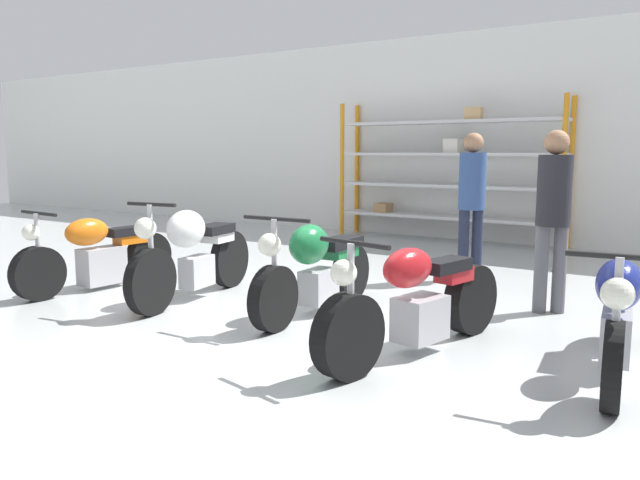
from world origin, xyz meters
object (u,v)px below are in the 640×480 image
at_px(motorcycle_blue, 617,312).
at_px(person_near_rack, 554,206).
at_px(motorcycle_green, 316,267).
at_px(person_browsing, 472,194).
at_px(motorcycle_white, 192,252).
at_px(motorcycle_red, 416,303).
at_px(shelving_rack, 447,169).
at_px(motorcycle_orange, 98,255).

distance_m(motorcycle_blue, person_near_rack, 1.80).
relative_size(motorcycle_green, person_browsing, 1.11).
distance_m(motorcycle_white, motorcycle_red, 2.73).
xyz_separation_m(motorcycle_white, person_browsing, (2.06, 2.64, 0.54)).
height_order(motorcycle_blue, person_near_rack, person_near_rack).
distance_m(shelving_rack, person_browsing, 3.36).
bearing_deg(motorcycle_orange, motorcycle_red, 91.33).
distance_m(motorcycle_blue, person_browsing, 3.35).
bearing_deg(shelving_rack, motorcycle_red, -69.86).
relative_size(motorcycle_orange, person_browsing, 1.13).
xyz_separation_m(shelving_rack, motorcycle_green, (0.87, -5.39, -0.79)).
bearing_deg(shelving_rack, person_near_rack, -56.17).
xyz_separation_m(shelving_rack, motorcycle_white, (-0.53, -5.63, -0.74)).
bearing_deg(motorcycle_green, person_browsing, 163.00).
height_order(shelving_rack, person_browsing, shelving_rack).
bearing_deg(person_browsing, motorcycle_orange, 83.40).
height_order(shelving_rack, person_near_rack, shelving_rack).
bearing_deg(motorcycle_green, motorcycle_white, -81.97).
bearing_deg(motorcycle_orange, person_near_rack, 114.04).
relative_size(motorcycle_red, person_browsing, 1.20).
distance_m(motorcycle_white, motorcycle_green, 1.42).
xyz_separation_m(motorcycle_green, person_near_rack, (1.87, 1.30, 0.58)).
bearing_deg(motorcycle_red, motorcycle_orange, -80.08).
height_order(motorcycle_green, person_browsing, person_browsing).
distance_m(motorcycle_red, person_near_rack, 2.05).
height_order(shelving_rack, motorcycle_blue, shelving_rack).
bearing_deg(motorcycle_blue, motorcycle_orange, -94.47).
relative_size(motorcycle_green, person_near_rack, 1.12).
relative_size(shelving_rack, motorcycle_green, 2.04).
bearing_deg(motorcycle_green, motorcycle_red, 64.96).
bearing_deg(motorcycle_white, motorcycle_green, 90.51).
height_order(motorcycle_white, motorcycle_green, motorcycle_white).
xyz_separation_m(motorcycle_red, person_near_rack, (0.56, 1.87, 0.64)).
relative_size(shelving_rack, motorcycle_red, 1.88).
bearing_deg(motorcycle_green, shelving_rack, -172.37).
distance_m(shelving_rack, motorcycle_green, 5.52).
height_order(motorcycle_red, person_near_rack, person_near_rack).
height_order(motorcycle_green, motorcycle_blue, motorcycle_green).
bearing_deg(motorcycle_blue, person_browsing, -149.17).
xyz_separation_m(shelving_rack, motorcycle_red, (2.19, -5.96, -0.84)).
distance_m(motorcycle_orange, person_browsing, 4.45).
bearing_deg(person_browsing, shelving_rack, -19.36).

